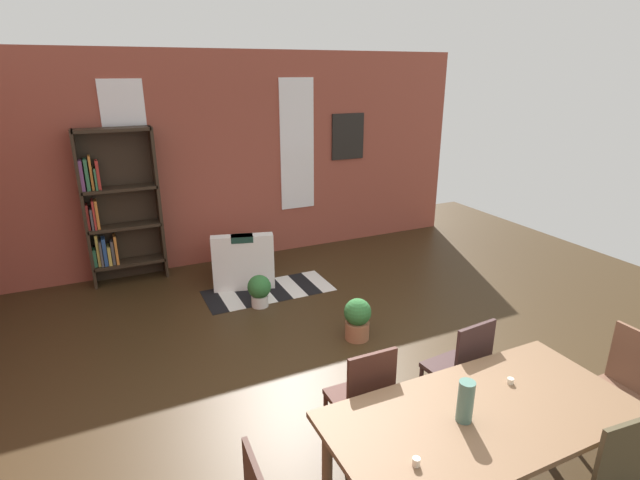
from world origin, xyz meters
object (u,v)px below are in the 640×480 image
object	(u,v)px
bookshelf_tall	(116,209)
dining_chair_far_right	(461,367)
dining_table	(482,423)
vase_on_table	(465,401)
dining_chair_head_right	(620,386)
potted_plant_by_shelf	(259,290)
dining_chair_far_left	(363,398)
armchair_white	(243,262)
potted_plant_corner	(357,318)

from	to	relation	value
bookshelf_tall	dining_chair_far_right	bearing A→B (deg)	-62.21
dining_table	vase_on_table	distance (m)	0.27
dining_chair_far_right	bookshelf_tall	size ratio (longest dim) A/B	0.46
dining_chair_head_right	potted_plant_by_shelf	size ratio (longest dim) A/B	2.35
vase_on_table	dining_chair_far_left	size ratio (longest dim) A/B	0.29
armchair_white	dining_table	bearing A→B (deg)	-85.86
dining_table	dining_chair_far_left	xyz separation A→B (m)	(-0.45, 0.71, -0.15)
dining_chair_head_right	potted_plant_corner	bearing A→B (deg)	114.68
vase_on_table	potted_plant_by_shelf	xyz separation A→B (m)	(-0.19, 3.40, -0.66)
vase_on_table	dining_chair_head_right	bearing A→B (deg)	0.01
vase_on_table	potted_plant_by_shelf	world-z (taller)	vase_on_table
dining_chair_far_right	potted_plant_corner	bearing A→B (deg)	93.77
dining_chair_head_right	dining_chair_far_right	world-z (taller)	same
dining_chair_far_left	potted_plant_by_shelf	xyz separation A→B (m)	(0.10, 2.69, -0.29)
dining_chair_head_right	dining_chair_far_left	world-z (taller)	same
dining_chair_far_right	potted_plant_corner	world-z (taller)	dining_chair_far_right
vase_on_table	bookshelf_tall	world-z (taller)	bookshelf_tall
bookshelf_tall	dining_chair_far_left	bearing A→B (deg)	-72.59
dining_table	potted_plant_corner	size ratio (longest dim) A/B	4.30
dining_chair_far_right	potted_plant_by_shelf	distance (m)	2.83
dining_table	dining_chair_head_right	world-z (taller)	dining_chair_head_right
dining_table	dining_chair_far_right	bearing A→B (deg)	57.17
armchair_white	potted_plant_corner	bearing A→B (deg)	-71.87
vase_on_table	dining_chair_far_right	xyz separation A→B (m)	(0.62, 0.71, -0.37)
armchair_white	vase_on_table	bearing A→B (deg)	-88.02
dining_chair_far_left	dining_chair_far_right	bearing A→B (deg)	0.02
dining_chair_head_right	dining_chair_far_right	size ratio (longest dim) A/B	1.00
dining_chair_far_right	potted_plant_corner	xyz separation A→B (m)	(-0.10, 1.51, -0.27)
dining_chair_far_right	dining_chair_far_left	size ratio (longest dim) A/B	1.00
dining_table	armchair_white	xyz separation A→B (m)	(-0.31, 4.24, -0.39)
dining_table	vase_on_table	size ratio (longest dim) A/B	7.33
vase_on_table	potted_plant_corner	size ratio (longest dim) A/B	0.59
dining_chair_far_right	dining_chair_far_left	xyz separation A→B (m)	(-0.91, -0.00, 0.00)
dining_chair_head_right	dining_chair_far_left	bearing A→B (deg)	158.82
dining_chair_far_right	armchair_white	xyz separation A→B (m)	(-0.76, 3.53, -0.23)
armchair_white	potted_plant_corner	distance (m)	2.13
vase_on_table	potted_plant_by_shelf	distance (m)	3.47
dining_chair_far_right	dining_chair_far_left	bearing A→B (deg)	-179.98
dining_table	vase_on_table	bearing A→B (deg)	180.00
bookshelf_tall	armchair_white	xyz separation A→B (m)	(1.48, -0.72, -0.75)
dining_table	bookshelf_tall	bearing A→B (deg)	109.79
vase_on_table	armchair_white	bearing A→B (deg)	91.98
vase_on_table	potted_plant_corner	xyz separation A→B (m)	(0.52, 2.21, -0.64)
dining_chair_far_right	potted_plant_by_shelf	size ratio (longest dim) A/B	2.35
dining_chair_head_right	bookshelf_tall	bearing A→B (deg)	122.49
armchair_white	potted_plant_by_shelf	size ratio (longest dim) A/B	2.41
dining_table	dining_chair_head_right	distance (m)	1.38
dining_chair_far_left	potted_plant_corner	world-z (taller)	dining_chair_far_left
potted_plant_by_shelf	dining_chair_head_right	bearing A→B (deg)	-63.10
dining_table	armchair_white	world-z (taller)	armchair_white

